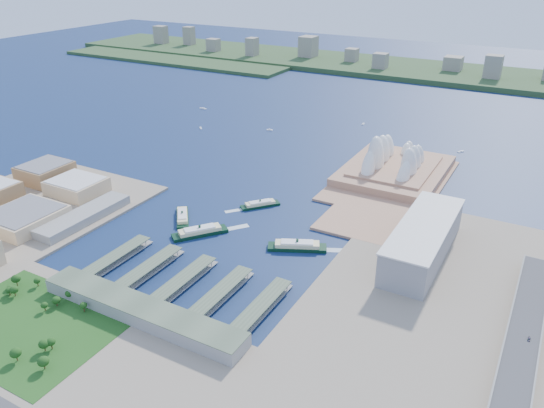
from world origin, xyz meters
The scene contains 23 objects.
ground centered at (0.00, 0.00, 0.00)m, with size 3000.00×3000.00×0.00m, color #0F2048.
south_land centered at (0.00, -210.00, 1.50)m, with size 720.00×180.00×3.00m, color gray.
east_land centered at (240.00, -50.00, 1.50)m, with size 240.00×500.00×3.00m, color gray.
peninsula centered at (107.50, 260.00, 1.50)m, with size 135.00×220.00×3.00m, color #AB7B5D.
far_shore centered at (0.00, 980.00, 6.00)m, with size 2200.00×260.00×12.00m, color #2D4926.
opera_house centered at (105.00, 280.00, 32.00)m, with size 134.00×180.00×58.00m, color white, non-canonical shape.
toaster_building centered at (195.00, 80.00, 20.50)m, with size 45.00×155.00×35.00m, color gray.
expressway centered at (300.00, -60.00, 8.93)m, with size 26.00×340.00×11.85m, color gray, non-canonical shape.
west_buildings centered at (-250.00, -70.00, 16.50)m, with size 200.00×280.00×27.00m, color #9B764D, non-canonical shape.
ferry_wharves centered at (14.00, -75.00, 4.65)m, with size 184.00×90.00×9.30m, color #4C5A44, non-canonical shape.
terminal_building centered at (15.00, -135.00, 9.00)m, with size 200.00×28.00×12.00m, color gray.
park centered at (-60.00, -190.00, 11.00)m, with size 150.00×110.00×16.00m, color #194714, non-canonical shape.
far_skyline centered at (0.00, 960.00, 39.50)m, with size 1900.00×140.00×55.00m, color gray, non-canonical shape.
ferry_a centered at (-71.26, 31.39, 5.02)m, with size 13.51×53.07×10.03m, color black, non-canonical shape.
ferry_b centered at (-8.90, 104.62, 4.59)m, with size 12.36×48.55×9.18m, color black, non-canonical shape.
ferry_c centered at (-31.05, 10.61, 5.81)m, with size 15.64×61.44×11.62m, color black, non-canonical shape.
ferry_d centered at (76.72, 34.95, 5.82)m, with size 15.66×61.51×11.63m, color black, non-canonical shape.
boat_a centered at (-258.45, 324.56, 1.15)m, with size 2.98×11.91×2.30m, color white, non-canonical shape.
boat_b centered at (-146.90, 373.82, 1.39)m, with size 3.60×10.27×2.77m, color white, non-canonical shape.
boat_c centered at (166.63, 422.98, 1.20)m, with size 3.12×10.70×2.41m, color white, non-canonical shape.
boat_d centered at (-329.82, 430.71, 1.33)m, with size 3.45×15.77×2.66m, color white, non-canonical shape.
boat_e centered at (-17.04, 486.78, 1.24)m, with size 3.21×10.09×2.48m, color white, non-canonical shape.
car_c centered at (304.00, -23.59, 15.58)m, with size 2.05×5.05×1.47m, color slate.
Camera 1 is at (287.89, -398.66, 283.80)m, focal length 35.00 mm.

